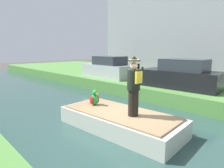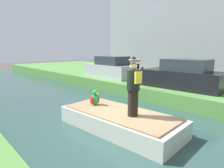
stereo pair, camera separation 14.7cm
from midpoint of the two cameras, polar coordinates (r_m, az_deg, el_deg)
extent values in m
plane|color=#4C4742|center=(6.61, 3.52, -14.54)|extent=(80.00, 80.00, 0.00)
cube|color=#2D4C47|center=(6.59, 3.53, -14.15)|extent=(6.80, 48.00, 0.10)
cube|color=#568E42|center=(14.25, 28.70, -0.67)|extent=(11.20, 48.00, 0.78)
cube|color=silver|center=(6.65, 1.61, -10.81)|extent=(2.11, 4.32, 0.56)
cube|color=#997A56|center=(6.55, 1.62, -8.32)|extent=(1.94, 3.98, 0.05)
cylinder|color=black|center=(6.07, 5.59, -5.57)|extent=(0.32, 0.32, 0.82)
cylinder|color=black|center=(5.91, 5.71, 1.16)|extent=(0.40, 0.40, 0.62)
cube|color=gold|center=(5.78, 7.16, 1.93)|extent=(0.28, 0.06, 0.36)
sphere|color=#DBA884|center=(5.86, 5.78, 5.27)|extent=(0.23, 0.23, 0.23)
cylinder|color=black|center=(5.85, 5.81, 6.88)|extent=(0.38, 0.38, 0.03)
cone|color=black|center=(5.85, 5.82, 7.56)|extent=(0.26, 0.26, 0.12)
cylinder|color=gold|center=(5.85, 5.81, 7.12)|extent=(0.29, 0.29, 0.02)
cylinder|color=black|center=(6.03, 7.38, 3.03)|extent=(0.38, 0.09, 0.43)
cube|color=black|center=(5.93, 7.04, 5.20)|extent=(0.03, 0.08, 0.15)
ellipsoid|color=green|center=(7.29, -5.80, -4.59)|extent=(0.26, 0.32, 0.40)
sphere|color=green|center=(7.20, -5.64, -2.57)|extent=(0.20, 0.20, 0.20)
cone|color=yellow|center=(7.13, -5.14, -2.77)|extent=(0.09, 0.09, 0.09)
ellipsoid|color=red|center=(7.21, -6.67, -4.78)|extent=(0.08, 0.20, 0.32)
ellipsoid|color=red|center=(7.38, -4.95, -4.40)|extent=(0.08, 0.20, 0.32)
cube|color=black|center=(10.68, 18.85, 1.39)|extent=(1.91, 4.08, 0.90)
cube|color=#2D333D|center=(10.51, 20.05, 5.31)|extent=(1.56, 2.27, 0.60)
cube|color=#B7B7BC|center=(14.03, -1.61, 3.90)|extent=(1.73, 4.01, 0.90)
cube|color=#2D333D|center=(13.82, -1.06, 6.93)|extent=(1.46, 2.21, 0.60)
cube|color=#93939E|center=(16.36, 23.66, 15.64)|extent=(5.71, 13.58, 7.55)
camera|label=1|loc=(0.07, -90.65, -0.12)|focal=31.08mm
camera|label=2|loc=(0.07, 89.35, 0.12)|focal=31.08mm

